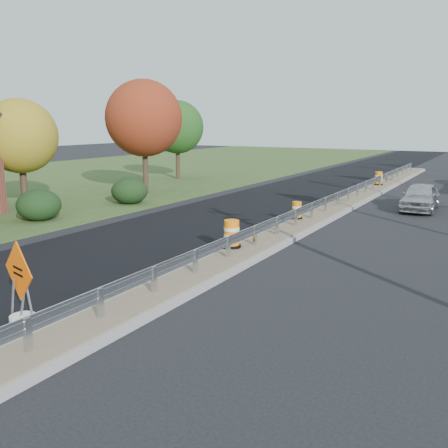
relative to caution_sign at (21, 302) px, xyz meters
The scene contains 15 objects.
ground 8.93m from the caution_sign, 78.36° to the left, with size 140.00×140.00×0.00m, color black.
grass_verge_near 29.05m from the caution_sign, 139.85° to the left, with size 30.00×120.00×0.03m, color #334F22.
milled_overlay 18.91m from the caution_sign, 97.91° to the left, with size 7.20×120.00×0.01m, color black.
median 16.83m from the caution_sign, 83.86° to the left, with size 1.60×55.00×0.23m.
guardrail 17.82m from the caution_sign, 84.21° to the left, with size 0.10×46.15×0.72m.
hedge_mid 13.05m from the caution_sign, 138.02° to the left, with size 2.09×2.09×1.52m, color black.
hedge_north 17.37m from the caution_sign, 122.00° to the left, with size 2.09×2.09×1.52m, color black.
tree_near_yellow 17.34m from the caution_sign, 140.90° to the left, with size 3.96×3.96×5.88m.
tree_near_red 22.25m from the caution_sign, 120.88° to the left, with size 4.95×4.95×7.35m.
tree_near_back 30.49m from the caution_sign, 117.98° to the left, with size 4.29×4.29×6.37m.
caution_sign is the anchor object (origin of this frame).
barrel_median_near 8.06m from the caution_sign, 81.09° to the left, with size 0.68×0.68×0.99m.
barrel_median_mid 14.28m from the caution_sign, 84.98° to the left, with size 0.54×0.54×0.79m.
barrel_median_far 29.00m from the caution_sign, 86.81° to the left, with size 0.64×0.64×0.93m.
car_silver 21.55m from the caution_sign, 74.78° to the left, with size 1.72×4.27×1.45m, color #B3B2B7.
Camera 1 is at (7.84, -15.99, 4.65)m, focal length 40.00 mm.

